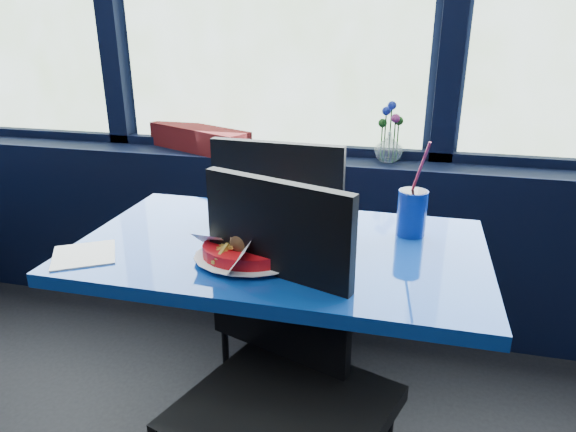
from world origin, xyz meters
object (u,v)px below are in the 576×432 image
(chair_near_back, at_px, (285,251))
(ketchup_bottle, at_px, (321,191))
(soda_cup, at_px, (412,212))
(food_basket, at_px, (248,250))
(flower_vase, at_px, (389,144))
(chair_near_front, at_px, (281,358))
(near_table, at_px, (280,297))
(planter_box, at_px, (199,139))

(chair_near_back, distance_m, ketchup_bottle, 0.32)
(chair_near_back, bearing_deg, ketchup_bottle, 150.71)
(soda_cup, bearing_deg, chair_near_back, 163.83)
(chair_near_back, xyz_separation_m, food_basket, (0.01, -0.44, 0.20))
(flower_vase, bearing_deg, ketchup_bottle, -104.80)
(chair_near_front, relative_size, food_basket, 3.09)
(chair_near_front, distance_m, soda_cup, 0.62)
(flower_vase, distance_m, soda_cup, 0.71)
(chair_near_back, distance_m, food_basket, 0.48)
(near_table, height_order, flower_vase, flower_vase)
(chair_near_front, relative_size, flower_vase, 3.90)
(chair_near_back, distance_m, planter_box, 0.84)
(chair_near_back, height_order, flower_vase, flower_vase)
(chair_near_back, bearing_deg, chair_near_front, 106.46)
(near_table, height_order, soda_cup, soda_cup)
(chair_near_front, height_order, chair_near_back, chair_near_back)
(planter_box, bearing_deg, ketchup_bottle, -17.93)
(near_table, distance_m, soda_cup, 0.49)
(food_basket, distance_m, soda_cup, 0.53)
(near_table, height_order, food_basket, food_basket)
(chair_near_back, height_order, ketchup_bottle, chair_near_back)
(chair_near_back, xyz_separation_m, flower_vase, (0.32, 0.57, 0.29))
(planter_box, height_order, flower_vase, flower_vase)
(chair_near_front, height_order, flower_vase, flower_vase)
(chair_near_front, xyz_separation_m, flower_vase, (0.17, 1.18, 0.30))
(chair_near_front, distance_m, flower_vase, 1.23)
(chair_near_front, height_order, soda_cup, soda_cup)
(food_basket, xyz_separation_m, ketchup_bottle, (0.14, 0.34, 0.07))
(soda_cup, bearing_deg, food_basket, -144.21)
(chair_near_front, bearing_deg, flower_vase, 100.67)
(chair_near_back, bearing_deg, near_table, 104.63)
(soda_cup, bearing_deg, chair_near_front, -120.96)
(food_basket, bearing_deg, ketchup_bottle, 92.95)
(planter_box, bearing_deg, flower_vase, 25.26)
(planter_box, distance_m, ketchup_bottle, 0.97)
(flower_vase, xyz_separation_m, food_basket, (-0.31, -1.01, -0.09))
(near_table, bearing_deg, flower_vase, 73.41)
(planter_box, relative_size, soda_cup, 1.84)
(near_table, bearing_deg, food_basket, -111.49)
(flower_vase, bearing_deg, chair_near_front, -98.37)
(near_table, bearing_deg, planter_box, 125.84)
(near_table, xyz_separation_m, ketchup_bottle, (0.08, 0.21, 0.29))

